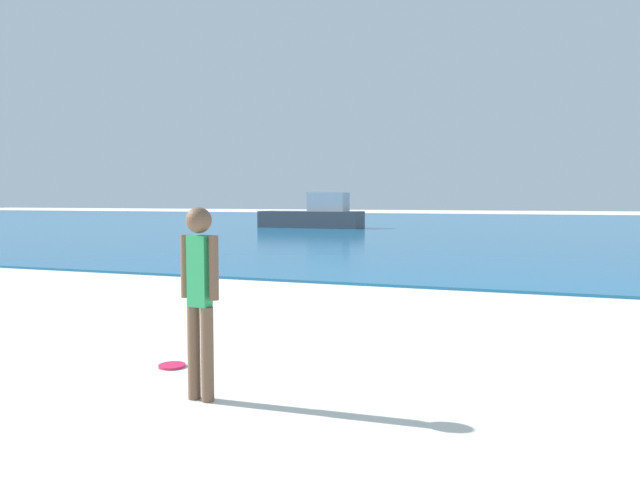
{
  "coord_description": "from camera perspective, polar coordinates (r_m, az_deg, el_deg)",
  "views": [
    {
      "loc": [
        2.91,
        3.37,
        1.77
      ],
      "look_at": [
        0.06,
        11.46,
        1.19
      ],
      "focal_mm": 33.49,
      "sensor_mm": 36.0,
      "label": 1
    }
  ],
  "objects": [
    {
      "name": "person_standing",
      "position": [
        5.33,
        -11.42,
        -4.83
      ],
      "size": [
        0.39,
        0.23,
        1.7
      ],
      "rotation": [
        0.0,
        0.0,
        3.01
      ],
      "color": "brown",
      "rests_on": "ground"
    },
    {
      "name": "frisbee",
      "position": [
        6.64,
        -13.95,
        -11.58
      ],
      "size": [
        0.28,
        0.28,
        0.03
      ],
      "primitive_type": "cylinder",
      "color": "#E51E4C",
      "rests_on": "ground"
    },
    {
      "name": "water",
      "position": [
        41.85,
        15.39,
        1.39
      ],
      "size": [
        160.0,
        60.0,
        0.06
      ],
      "primitive_type": "cube",
      "color": "#1E6B9E",
      "rests_on": "ground"
    },
    {
      "name": "boat_far",
      "position": [
        35.9,
        -0.51,
        2.35
      ],
      "size": [
        6.23,
        2.08,
        2.11
      ],
      "rotation": [
        0.0,
        0.0,
        3.13
      ],
      "color": "#4C4C51",
      "rests_on": "water"
    }
  ]
}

